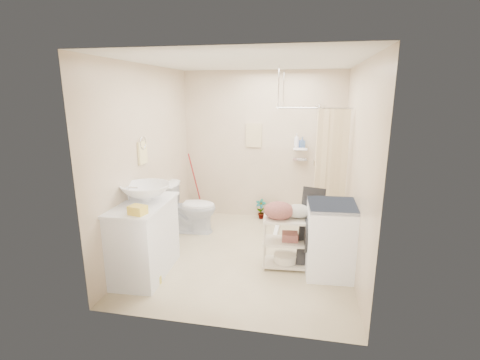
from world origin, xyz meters
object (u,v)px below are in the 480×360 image
object	(u,v)px
toilet	(191,207)
washing_machine	(332,239)
vanity	(144,239)
laundry_rack	(286,238)

from	to	relation	value
toilet	washing_machine	distance (m)	2.38
vanity	washing_machine	size ratio (longest dim) A/B	1.16
vanity	washing_machine	distance (m)	2.35
vanity	washing_machine	world-z (taller)	vanity
toilet	laundry_rack	world-z (taller)	toilet
vanity	toilet	size ratio (longest dim) A/B	1.27
vanity	toilet	bearing A→B (deg)	82.92
toilet	vanity	bearing A→B (deg)	170.57
vanity	washing_machine	bearing A→B (deg)	9.12
vanity	toilet	xyz separation A→B (m)	(0.12, 1.41, -0.05)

